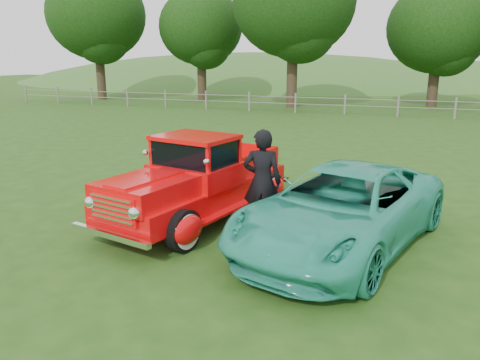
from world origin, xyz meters
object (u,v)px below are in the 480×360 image
(tree_near_west, at_px, (294,2))
(man, at_px, (262,182))
(tree_mid_west, at_px, (201,27))
(red_pickup, at_px, (198,182))
(teal_sedan, at_px, (342,209))
(tree_far_west, at_px, (96,15))
(tree_near_east, at_px, (439,27))

(tree_near_west, distance_m, man, 24.43)
(tree_near_west, bearing_deg, tree_mid_west, 159.44)
(tree_near_west, bearing_deg, red_pickup, -80.89)
(teal_sedan, bearing_deg, red_pickup, -173.20)
(man, bearing_deg, red_pickup, -20.37)
(tree_far_west, bearing_deg, teal_sedan, -47.06)
(tree_far_west, bearing_deg, tree_near_east, 6.84)
(tree_far_west, distance_m, teal_sedan, 33.82)
(tree_mid_west, height_order, man, tree_mid_west)
(red_pickup, bearing_deg, tree_near_west, 111.99)
(red_pickup, height_order, teal_sedan, red_pickup)
(tree_mid_west, xyz_separation_m, tree_near_east, (17.00, 1.00, -0.30))
(tree_mid_west, distance_m, man, 29.63)
(tree_mid_west, bearing_deg, man, -63.33)
(tree_far_west, height_order, tree_near_west, tree_near_west)
(tree_near_east, distance_m, red_pickup, 27.76)
(tree_far_west, height_order, man, tree_far_west)
(tree_far_west, xyz_separation_m, tree_near_east, (25.00, 3.00, -1.24))
(man, bearing_deg, teal_sedan, 162.14)
(teal_sedan, bearing_deg, tree_mid_west, 135.52)
(tree_mid_west, distance_m, tree_near_east, 17.03)
(tree_near_east, height_order, teal_sedan, tree_near_east)
(red_pickup, bearing_deg, man, 1.98)
(tree_near_east, height_order, red_pickup, tree_near_east)
(tree_near_east, bearing_deg, red_pickup, -101.21)
(teal_sedan, height_order, man, man)
(tree_mid_west, relative_size, red_pickup, 1.61)
(tree_near_west, xyz_separation_m, man, (5.14, -23.16, -5.79))
(tree_near_east, xyz_separation_m, red_pickup, (-5.33, -26.88, -4.45))
(tree_mid_west, bearing_deg, red_pickup, -65.73)
(teal_sedan, xyz_separation_m, man, (-1.55, 0.23, 0.29))
(tree_mid_west, height_order, red_pickup, tree_mid_west)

